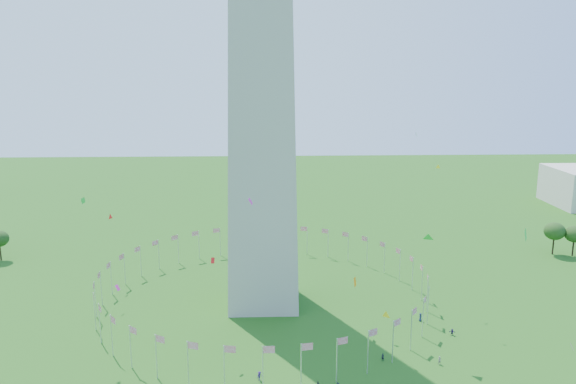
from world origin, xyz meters
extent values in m
cylinder|color=silver|center=(40.00, 50.00, 4.50)|extent=(0.24, 0.24, 9.00)
cylinder|color=silver|center=(39.39, 56.95, 4.50)|extent=(0.24, 0.24, 9.00)
cylinder|color=silver|center=(37.59, 63.68, 4.50)|extent=(0.24, 0.24, 9.00)
cylinder|color=silver|center=(34.64, 70.00, 4.50)|extent=(0.24, 0.24, 9.00)
cylinder|color=silver|center=(30.64, 75.71, 4.50)|extent=(0.24, 0.24, 9.00)
cylinder|color=silver|center=(25.71, 80.64, 4.50)|extent=(0.24, 0.24, 9.00)
cylinder|color=silver|center=(20.00, 84.64, 4.50)|extent=(0.24, 0.24, 9.00)
cylinder|color=silver|center=(13.68, 87.59, 4.50)|extent=(0.24, 0.24, 9.00)
cylinder|color=silver|center=(6.95, 89.39, 4.50)|extent=(0.24, 0.24, 9.00)
cylinder|color=silver|center=(0.00, 90.00, 4.50)|extent=(0.24, 0.24, 9.00)
cylinder|color=silver|center=(-6.95, 89.39, 4.50)|extent=(0.24, 0.24, 9.00)
cylinder|color=silver|center=(-13.68, 87.59, 4.50)|extent=(0.24, 0.24, 9.00)
cylinder|color=silver|center=(-20.00, 84.64, 4.50)|extent=(0.24, 0.24, 9.00)
cylinder|color=silver|center=(-25.71, 80.64, 4.50)|extent=(0.24, 0.24, 9.00)
cylinder|color=silver|center=(-30.64, 75.71, 4.50)|extent=(0.24, 0.24, 9.00)
cylinder|color=silver|center=(-34.64, 70.00, 4.50)|extent=(0.24, 0.24, 9.00)
cylinder|color=silver|center=(-37.59, 63.68, 4.50)|extent=(0.24, 0.24, 9.00)
cylinder|color=silver|center=(-39.39, 56.95, 4.50)|extent=(0.24, 0.24, 9.00)
cylinder|color=silver|center=(-40.00, 50.00, 4.50)|extent=(0.24, 0.24, 9.00)
cylinder|color=silver|center=(-39.39, 43.05, 4.50)|extent=(0.24, 0.24, 9.00)
cylinder|color=silver|center=(-37.59, 36.32, 4.50)|extent=(0.24, 0.24, 9.00)
cylinder|color=silver|center=(-34.64, 30.00, 4.50)|extent=(0.24, 0.24, 9.00)
cylinder|color=silver|center=(-30.64, 24.29, 4.50)|extent=(0.24, 0.24, 9.00)
cylinder|color=silver|center=(-25.71, 19.36, 4.50)|extent=(0.24, 0.24, 9.00)
cylinder|color=silver|center=(-20.00, 15.36, 4.50)|extent=(0.24, 0.24, 9.00)
cylinder|color=silver|center=(-13.68, 12.41, 4.50)|extent=(0.24, 0.24, 9.00)
cylinder|color=silver|center=(-6.95, 10.61, 4.50)|extent=(0.24, 0.24, 9.00)
cylinder|color=silver|center=(0.00, 10.00, 4.50)|extent=(0.24, 0.24, 9.00)
cylinder|color=silver|center=(6.95, 10.61, 4.50)|extent=(0.24, 0.24, 9.00)
cylinder|color=silver|center=(13.68, 12.41, 4.50)|extent=(0.24, 0.24, 9.00)
cylinder|color=silver|center=(20.00, 15.36, 4.50)|extent=(0.24, 0.24, 9.00)
cylinder|color=silver|center=(25.71, 19.36, 4.50)|extent=(0.24, 0.24, 9.00)
cylinder|color=silver|center=(30.64, 24.29, 4.50)|extent=(0.24, 0.24, 9.00)
cylinder|color=silver|center=(34.64, 30.00, 4.50)|extent=(0.24, 0.24, 9.00)
cylinder|color=silver|center=(37.59, 36.32, 4.50)|extent=(0.24, 0.24, 9.00)
cylinder|color=silver|center=(39.39, 43.05, 4.50)|extent=(0.24, 0.24, 9.00)
imported|color=#331B52|center=(-0.67, 13.85, 0.90)|extent=(1.32, 1.24, 1.80)
imported|color=#341A4E|center=(41.53, 30.65, 0.75)|extent=(1.49, 0.89, 1.50)
imported|color=gray|center=(34.94, 18.32, 0.86)|extent=(0.70, 0.55, 1.71)
imported|color=#1F2848|center=(36.46, 38.00, 0.98)|extent=(0.87, 1.09, 1.95)
imported|color=black|center=(23.97, 20.12, 0.81)|extent=(0.71, 0.66, 1.62)
plane|color=green|center=(33.56, 25.78, 23.96)|extent=(1.98, 1.92, 2.26)
plane|color=green|center=(41.18, 0.42, 32.00)|extent=(1.59, 1.57, 2.21)
plane|color=green|center=(-36.31, 30.60, 31.18)|extent=(0.86, 1.21, 1.47)
plane|color=red|center=(-41.03, 65.73, 18.57)|extent=(0.53, 1.84, 1.91)
plane|color=red|center=(-10.00, 26.17, 19.56)|extent=(1.40, 0.35, 1.42)
plane|color=#CC2699|center=(-2.32, 29.13, 31.06)|extent=(1.81, 0.85, 1.60)
plane|color=white|center=(38.81, 57.98, 41.28)|extent=(0.64, 1.29, 1.36)
plane|color=#CC2699|center=(50.46, 0.10, 12.95)|extent=(0.75, 1.51, 1.32)
plane|color=yellow|center=(26.42, 29.27, 5.63)|extent=(1.61, 1.21, 1.81)
plane|color=orange|center=(20.32, 34.18, 11.39)|extent=(1.85, 1.53, 2.18)
plane|color=#CC2699|center=(-35.23, 47.24, 5.69)|extent=(0.90, 1.70, 1.44)
plane|color=yellow|center=(40.66, 44.60, 35.20)|extent=(1.03, 0.12, 1.03)
ellipsoid|color=#2A521B|center=(-80.81, 85.62, 4.59)|extent=(5.87, 5.87, 9.18)
ellipsoid|color=#2A521B|center=(91.57, 84.53, 5.08)|extent=(6.51, 6.51, 10.17)
ellipsoid|color=#2A521B|center=(97.05, 82.75, 4.73)|extent=(6.05, 6.05, 9.46)
camera|label=1|loc=(0.90, -81.86, 56.89)|focal=35.00mm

